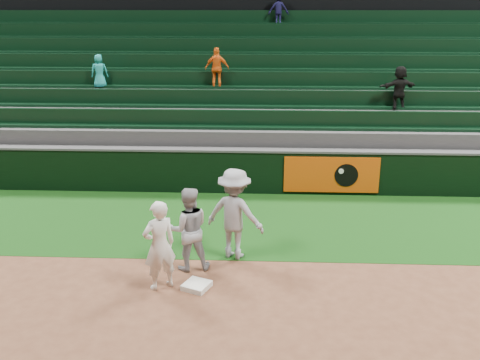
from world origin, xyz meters
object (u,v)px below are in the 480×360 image
Objects in this scene: baserunner at (188,229)px; base_coach at (235,214)px; first_baseman at (159,245)px; first_base at (197,286)px.

baserunner is 0.89× the size of base_coach.
first_base is at bearing 145.77° from first_baseman.
first_baseman is at bearing -179.93° from first_base.
baserunner is (-0.24, 0.79, 0.80)m from first_base.
base_coach is (0.87, 0.56, 0.11)m from baserunner.
base_coach reaches higher than first_base.
first_baseman is 1.01× the size of baserunner.
base_coach is (0.64, 1.35, 0.91)m from first_base.
first_base is 1.15m from baserunner.
baserunner is 1.04m from base_coach.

